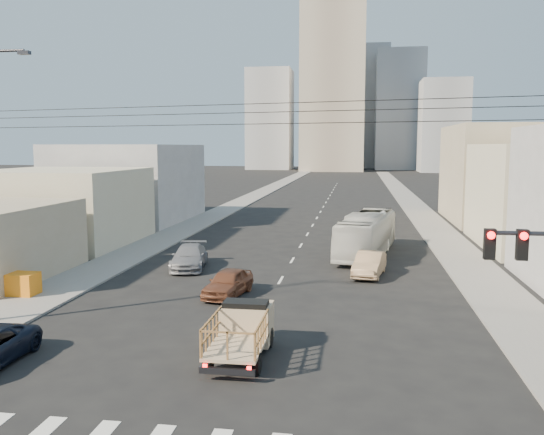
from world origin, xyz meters
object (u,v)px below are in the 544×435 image
(sedan_grey, at_px, (189,257))
(city_bus, at_px, (367,234))
(crate_stack, at_px, (20,284))
(sedan_tan, at_px, (369,264))
(sedan_brown, at_px, (228,283))
(flatbed_pickup, at_px, (242,328))

(sedan_grey, bearing_deg, city_bus, 19.50)
(city_bus, bearing_deg, crate_stack, -130.25)
(sedan_tan, bearing_deg, city_bus, 100.45)
(sedan_grey, distance_m, crate_stack, 10.58)
(sedan_brown, distance_m, crate_stack, 10.88)
(city_bus, distance_m, sedan_brown, 14.66)
(flatbed_pickup, bearing_deg, sedan_brown, 106.09)
(sedan_grey, bearing_deg, flatbed_pickup, -75.87)
(flatbed_pickup, bearing_deg, sedan_grey, 113.44)
(flatbed_pickup, relative_size, city_bus, 0.40)
(sedan_brown, relative_size, sedan_grey, 0.82)
(sedan_brown, height_order, sedan_tan, sedan_tan)
(city_bus, height_order, sedan_tan, city_bus)
(flatbed_pickup, relative_size, sedan_tan, 1.01)
(flatbed_pickup, xyz_separation_m, crate_stack, (-13.21, 6.80, -0.40))
(flatbed_pickup, distance_m, crate_stack, 14.86)
(sedan_brown, height_order, crate_stack, sedan_brown)
(flatbed_pickup, distance_m, city_bus, 21.77)
(sedan_brown, height_order, sedan_grey, sedan_grey)
(sedan_tan, relative_size, crate_stack, 2.43)
(city_bus, bearing_deg, sedan_brown, -108.91)
(sedan_tan, xyz_separation_m, sedan_grey, (-11.46, 0.50, 0.01))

